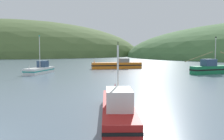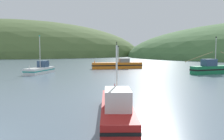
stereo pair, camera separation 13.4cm
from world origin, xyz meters
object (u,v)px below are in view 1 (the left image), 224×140
fishing_boat_orange (117,65)px  fishing_boat_red (118,108)px  fishing_boat_green (215,69)px  fishing_boat_white (40,70)px

fishing_boat_orange → fishing_boat_red: bearing=74.3°
fishing_boat_orange → fishing_boat_green: fishing_boat_green is taller
fishing_boat_red → fishing_boat_white: (-21.78, 25.12, 0.04)m
fishing_boat_orange → fishing_boat_white: 18.85m
fishing_boat_orange → fishing_boat_white: size_ratio=1.41×
fishing_boat_orange → fishing_boat_white: bearing=24.3°
fishing_boat_white → fishing_boat_green: bearing=101.9°
fishing_boat_red → fishing_boat_white: size_ratio=1.29×
fishing_boat_orange → fishing_boat_green: size_ratio=0.81×
fishing_boat_red → fishing_boat_orange: size_ratio=0.92×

